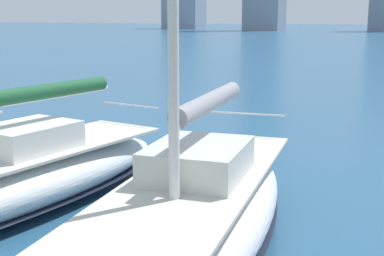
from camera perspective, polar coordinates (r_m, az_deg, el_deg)
The scene contains 2 objects.
sailboat_grey at distance 8.80m, azimuth -0.32°, elevation -9.37°, with size 3.90×9.12×11.37m.
sailboat_forest at distance 11.51m, azimuth -18.74°, elevation -5.05°, with size 3.29×8.90×11.40m.
Camera 1 is at (-3.58, 0.25, 3.89)m, focal length 50.00 mm.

